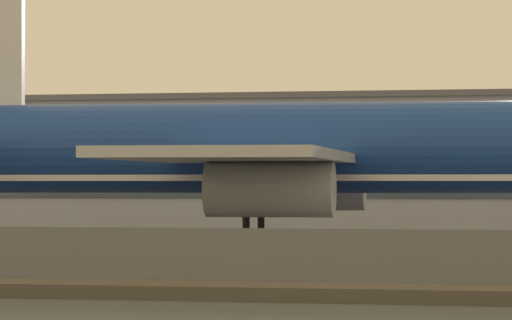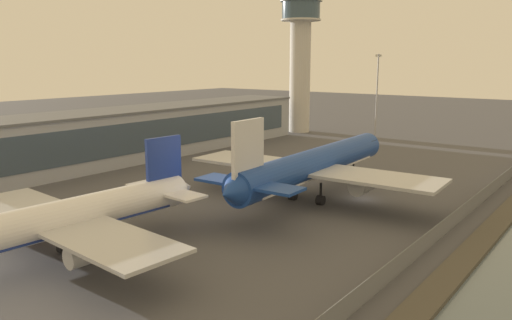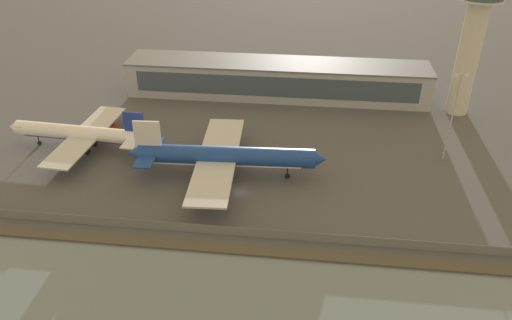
{
  "view_description": "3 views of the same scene",
  "coord_description": "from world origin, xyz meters",
  "views": [
    {
      "loc": [
        9.33,
        -71.05,
        4.03
      ],
      "look_at": [
        -7.49,
        9.09,
        5.25
      ],
      "focal_mm": 105.0,
      "sensor_mm": 36.0,
      "label": 1
    },
    {
      "loc": [
        -72.67,
        -34.0,
        21.94
      ],
      "look_at": [
        -5.41,
        17.74,
        5.19
      ],
      "focal_mm": 35.0,
      "sensor_mm": 36.0,
      "label": 2
    },
    {
      "loc": [
        15.38,
        -96.41,
        67.76
      ],
      "look_at": [
        2.72,
        11.54,
        2.15
      ],
      "focal_mm": 35.0,
      "sensor_mm": 36.0,
      "label": 3
    }
  ],
  "objects": [
    {
      "name": "apron_light_mast_apron_west",
      "position": [
        51.19,
        21.18,
        13.27
      ],
      "size": [
        3.2,
        0.4,
        23.93
      ],
      "color": "#A8A8AD",
      "rests_on": "ground"
    },
    {
      "name": "ground_plane",
      "position": [
        0.0,
        0.0,
        0.0
      ],
      "size": [
        500.0,
        500.0,
        0.0
      ],
      "primitive_type": "plane",
      "color": "#4C4C51"
    },
    {
      "name": "ops_van",
      "position": [
        -41.04,
        25.9,
        1.28
      ],
      "size": [
        5.05,
        5.26,
        2.48
      ],
      "color": "red",
      "rests_on": "ground"
    },
    {
      "name": "passenger_jet_white",
      "position": [
        -44.9,
        15.39,
        4.77
      ],
      "size": [
        41.43,
        35.41,
        12.48
      ],
      "color": "white",
      "rests_on": "ground"
    },
    {
      "name": "cargo_jet_blue",
      "position": [
        -4.7,
        6.48,
        5.64
      ],
      "size": [
        48.91,
        41.72,
        14.78
      ],
      "color": "#193D93",
      "rests_on": "ground"
    },
    {
      "name": "control_tower",
      "position": [
        61.05,
        51.51,
        24.61
      ],
      "size": [
        12.85,
        12.85,
        42.72
      ],
      "color": "beige",
      "rests_on": "ground"
    },
    {
      "name": "shoreline_seawall",
      "position": [
        0.0,
        -20.5,
        0.25
      ],
      "size": [
        320.0,
        3.0,
        0.5
      ],
      "color": "#474238",
      "rests_on": "ground"
    },
    {
      "name": "perimeter_fence",
      "position": [
        0.0,
        -16.0,
        1.15
      ],
      "size": [
        280.0,
        0.1,
        2.3
      ],
      "color": "slate",
      "rests_on": "ground"
    },
    {
      "name": "terminal_building",
      "position": [
        4.18,
        57.63,
        5.78
      ],
      "size": [
        98.27,
        15.43,
        11.53
      ],
      "color": "#9EA3AD",
      "rests_on": "ground"
    },
    {
      "name": "baggage_tug",
      "position": [
        13.72,
        14.22,
        0.81
      ],
      "size": [
        3.45,
        3.33,
        1.8
      ],
      "color": "red",
      "rests_on": "ground"
    }
  ]
}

